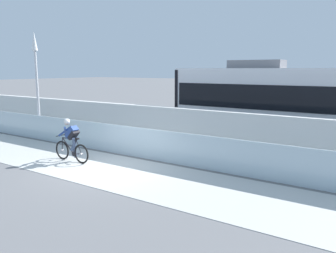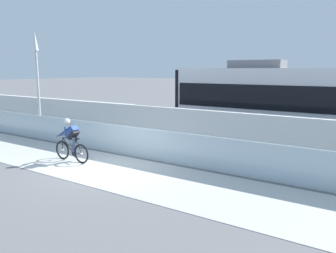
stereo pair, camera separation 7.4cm
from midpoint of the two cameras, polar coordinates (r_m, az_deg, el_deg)
ground_plane at (r=12.07m, az=-11.19°, el=-6.90°), size 200.00×200.00×0.00m
bike_path_deck at (r=12.07m, az=-11.19°, el=-6.88°), size 32.00×3.20×0.01m
glass_parapet at (r=13.26m, az=-5.65°, el=-2.64°), size 32.00×0.05×1.18m
concrete_barrier_wall at (r=14.61m, az=-1.22°, el=-0.18°), size 32.00×0.36×1.81m
tram_rail_near at (r=16.84m, az=3.60°, el=-2.00°), size 32.00×0.08×0.01m
tram_rail_far at (r=18.08m, az=5.87°, el=-1.23°), size 32.00×0.08×0.01m
tram at (r=15.45m, az=21.23°, el=3.40°), size 11.06×2.54×3.81m
cyclist_on_bike at (r=13.01m, az=-16.22°, el=-2.36°), size 1.77×0.58×1.61m
lamp_post_antenna at (r=17.90m, az=-21.51°, el=8.64°), size 0.28×0.28×5.20m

